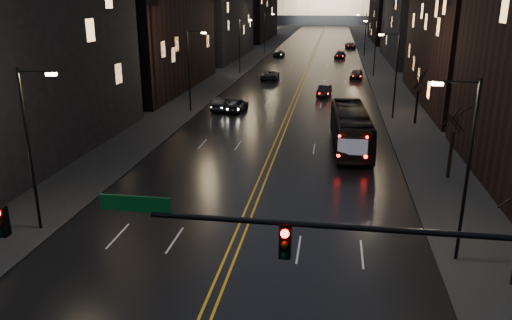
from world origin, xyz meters
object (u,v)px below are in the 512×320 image
at_px(bus, 351,128).
at_px(receding_car_a, 324,91).
at_px(oncoming_car_b, 221,103).
at_px(traffic_signal, 369,264).
at_px(oncoming_car_a, 236,105).

distance_m(bus, receding_car_a, 23.22).
bearing_deg(bus, oncoming_car_b, 134.66).
distance_m(traffic_signal, oncoming_car_b, 44.37).
height_order(oncoming_car_b, receding_car_a, oncoming_car_b).
bearing_deg(receding_car_a, oncoming_car_a, -125.17).
distance_m(oncoming_car_b, receding_car_a, 15.29).
bearing_deg(oncoming_car_b, receding_car_a, -139.95).
distance_m(oncoming_car_a, receding_car_a, 14.29).
distance_m(traffic_signal, receding_car_a, 52.25).
relative_size(oncoming_car_b, receding_car_a, 1.06).
bearing_deg(traffic_signal, receding_car_a, 92.62).
bearing_deg(traffic_signal, oncoming_car_b, 108.30).
xyz_separation_m(traffic_signal, oncoming_car_a, (-11.97, 41.41, -4.32)).
height_order(oncoming_car_a, receding_car_a, oncoming_car_a).
height_order(bus, oncoming_car_b, bus).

